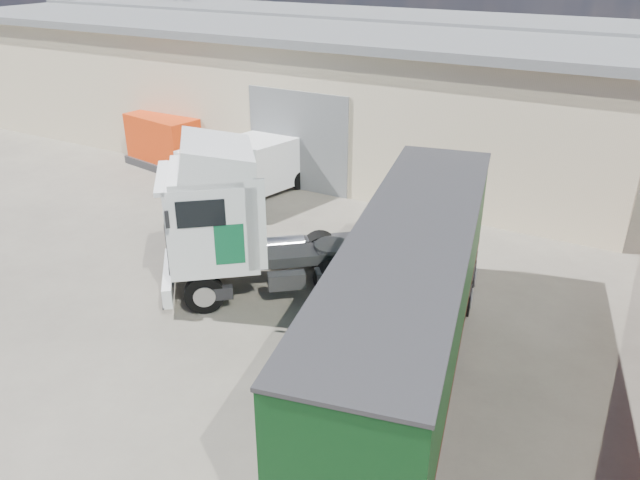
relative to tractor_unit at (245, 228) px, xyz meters
The scene contains 6 objects.
ground 3.55m from the tractor_unit, 100.73° to the right, with size 120.00×120.00×0.00m, color #2A2822.
warehouse 14.55m from the tractor_unit, 116.92° to the left, with size 30.60×12.60×5.42m.
tractor_unit is the anchor object (origin of this frame).
box_trailer 5.21m from the tractor_unit, 16.06° to the right, with size 4.23×10.52×3.42m.
panel_van 6.65m from the tractor_unit, 125.83° to the left, with size 3.04×5.11×1.95m.
orange_skip 10.95m from the tractor_unit, 141.79° to the left, with size 3.60×2.61×2.06m.
Camera 1 is at (9.17, -8.52, 8.18)m, focal length 35.00 mm.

